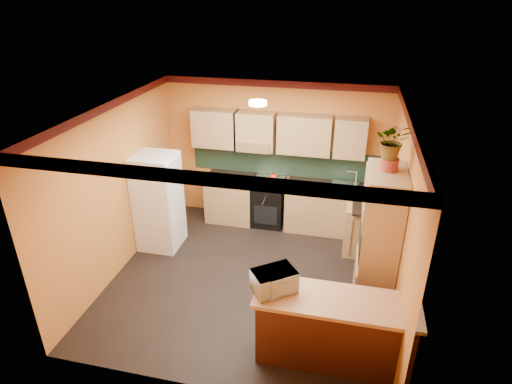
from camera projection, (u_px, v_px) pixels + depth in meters
The scene contains 15 objects.
room_shell at pixel (254, 148), 6.10m from camera, with size 4.24×4.24×2.72m.
base_cabinets_back at pixel (301, 206), 8.04m from camera, with size 3.65×0.60×0.88m, color tan.
countertop_back at pixel (302, 184), 7.84m from camera, with size 3.65×0.62×0.04m, color black.
stove at pixel (269, 202), 8.16m from camera, with size 0.58×0.58×0.91m, color black.
kettle at pixel (274, 177), 7.86m from camera, with size 0.17×0.17×0.18m, color #B7270C, non-canonical shape.
sink at pixel (345, 186), 7.67m from camera, with size 0.48×0.40×0.03m, color silver.
base_cabinets_right at pixel (368, 230), 7.27m from camera, with size 0.60×0.80×0.88m, color tan.
countertop_right at pixel (372, 206), 7.07m from camera, with size 0.62×0.80×0.04m, color black.
fridge at pixel (158, 202), 7.30m from camera, with size 0.68×0.66×1.70m, color white.
pantry at pixel (378, 243), 5.76m from camera, with size 0.48×0.90×2.10m, color tan.
fern_pot at pixel (389, 164), 5.31m from camera, with size 0.22×0.22×0.16m, color maroon.
fern at pixel (393, 141), 5.18m from camera, with size 0.41×0.35×0.45m, color tan.
breakfast_bar at pixel (333, 332), 5.12m from camera, with size 1.80×0.55×0.88m, color #4A2111.
bar_top at pixel (337, 301), 4.92m from camera, with size 1.90×0.65×0.05m, color tan.
microwave at pixel (274, 281), 5.00m from camera, with size 0.49×0.34×0.27m, color white.
Camera 1 is at (1.33, -5.33, 4.18)m, focal length 30.00 mm.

